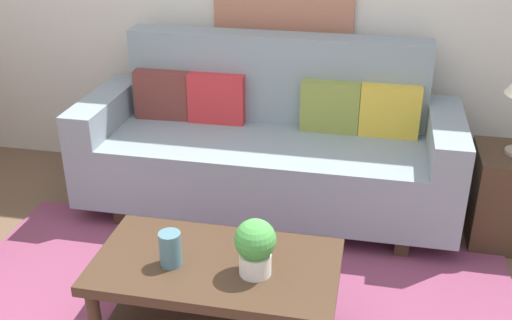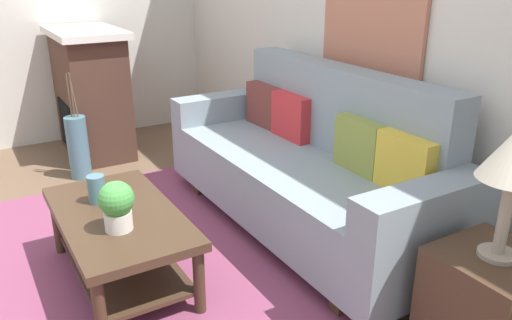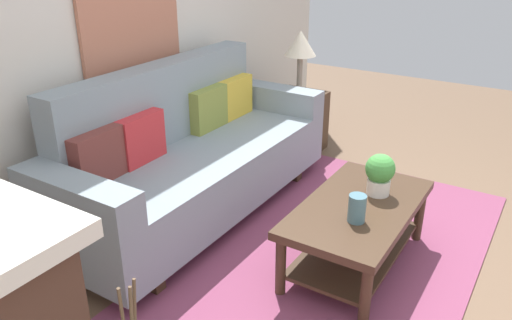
{
  "view_description": "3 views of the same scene",
  "coord_description": "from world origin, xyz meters",
  "px_view_note": "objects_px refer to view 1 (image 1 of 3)",
  "views": [
    {
      "loc": [
        0.64,
        -1.82,
        2.03
      ],
      "look_at": [
        0.06,
        1.02,
        0.62
      ],
      "focal_mm": 42.73,
      "sensor_mm": 36.0,
      "label": 1
    },
    {
      "loc": [
        2.53,
        -0.28,
        1.69
      ],
      "look_at": [
        0.19,
        1.11,
        0.65
      ],
      "focal_mm": 35.82,
      "sensor_mm": 36.0,
      "label": 2
    },
    {
      "loc": [
        -2.53,
        -0.53,
        1.89
      ],
      "look_at": [
        -0.06,
        1.02,
        0.58
      ],
      "focal_mm": 35.45,
      "sensor_mm": 36.0,
      "label": 3
    }
  ],
  "objects_px": {
    "throw_pillow_crimson": "(217,98)",
    "potted_plant_tabletop": "(255,246)",
    "throw_pillow_maroon": "(163,94)",
    "tabletop_vase": "(170,249)",
    "coffee_table": "(217,283)",
    "throw_pillow_olive": "(330,106)",
    "side_table": "(510,197)",
    "couch": "(269,146)",
    "throw_pillow_mustard": "(390,111)"
  },
  "relations": [
    {
      "from": "couch",
      "to": "tabletop_vase",
      "type": "bearing_deg",
      "value": -98.32
    },
    {
      "from": "side_table",
      "to": "throw_pillow_maroon",
      "type": "bearing_deg",
      "value": 174.32
    },
    {
      "from": "throw_pillow_crimson",
      "to": "throw_pillow_olive",
      "type": "distance_m",
      "value": 0.72
    },
    {
      "from": "throw_pillow_crimson",
      "to": "potted_plant_tabletop",
      "type": "height_order",
      "value": "throw_pillow_crimson"
    },
    {
      "from": "tabletop_vase",
      "to": "throw_pillow_mustard",
      "type": "bearing_deg",
      "value": 57.58
    },
    {
      "from": "coffee_table",
      "to": "potted_plant_tabletop",
      "type": "relative_size",
      "value": 4.2
    },
    {
      "from": "throw_pillow_maroon",
      "to": "coffee_table",
      "type": "height_order",
      "value": "throw_pillow_maroon"
    },
    {
      "from": "coffee_table",
      "to": "throw_pillow_maroon",
      "type": "bearing_deg",
      "value": 117.41
    },
    {
      "from": "potted_plant_tabletop",
      "to": "throw_pillow_mustard",
      "type": "bearing_deg",
      "value": 69.4
    },
    {
      "from": "tabletop_vase",
      "to": "side_table",
      "type": "relative_size",
      "value": 0.29
    },
    {
      "from": "coffee_table",
      "to": "potted_plant_tabletop",
      "type": "height_order",
      "value": "potted_plant_tabletop"
    },
    {
      "from": "side_table",
      "to": "tabletop_vase",
      "type": "bearing_deg",
      "value": -143.27
    },
    {
      "from": "throw_pillow_maroon",
      "to": "coffee_table",
      "type": "bearing_deg",
      "value": -62.59
    },
    {
      "from": "throw_pillow_olive",
      "to": "potted_plant_tabletop",
      "type": "height_order",
      "value": "throw_pillow_olive"
    },
    {
      "from": "throw_pillow_olive",
      "to": "coffee_table",
      "type": "bearing_deg",
      "value": -104.78
    },
    {
      "from": "couch",
      "to": "throw_pillow_olive",
      "type": "height_order",
      "value": "couch"
    },
    {
      "from": "couch",
      "to": "potted_plant_tabletop",
      "type": "relative_size",
      "value": 8.81
    },
    {
      "from": "throw_pillow_maroon",
      "to": "potted_plant_tabletop",
      "type": "xyz_separation_m",
      "value": [
        0.91,
        -1.44,
        -0.11
      ]
    },
    {
      "from": "couch",
      "to": "throw_pillow_mustard",
      "type": "xyz_separation_m",
      "value": [
        0.72,
        0.13,
        0.25
      ]
    },
    {
      "from": "throw_pillow_maroon",
      "to": "throw_pillow_olive",
      "type": "height_order",
      "value": "same"
    },
    {
      "from": "throw_pillow_crimson",
      "to": "throw_pillow_olive",
      "type": "xyz_separation_m",
      "value": [
        0.72,
        0.0,
        0.0
      ]
    },
    {
      "from": "throw_pillow_olive",
      "to": "throw_pillow_crimson",
      "type": "bearing_deg",
      "value": 180.0
    },
    {
      "from": "throw_pillow_maroon",
      "to": "throw_pillow_crimson",
      "type": "height_order",
      "value": "same"
    },
    {
      "from": "couch",
      "to": "tabletop_vase",
      "type": "relative_size",
      "value": 14.4
    },
    {
      "from": "couch",
      "to": "tabletop_vase",
      "type": "xyz_separation_m",
      "value": [
        -0.19,
        -1.32,
        0.08
      ]
    },
    {
      "from": "throw_pillow_crimson",
      "to": "potted_plant_tabletop",
      "type": "xyz_separation_m",
      "value": [
        0.55,
        -1.44,
        -0.11
      ]
    },
    {
      "from": "throw_pillow_mustard",
      "to": "tabletop_vase",
      "type": "relative_size",
      "value": 2.25
    },
    {
      "from": "couch",
      "to": "side_table",
      "type": "xyz_separation_m",
      "value": [
        1.45,
        -0.09,
        -0.15
      ]
    },
    {
      "from": "throw_pillow_crimson",
      "to": "potted_plant_tabletop",
      "type": "distance_m",
      "value": 1.54
    },
    {
      "from": "throw_pillow_maroon",
      "to": "throw_pillow_olive",
      "type": "bearing_deg",
      "value": 0.0
    },
    {
      "from": "throw_pillow_mustard",
      "to": "tabletop_vase",
      "type": "bearing_deg",
      "value": -122.42
    },
    {
      "from": "tabletop_vase",
      "to": "side_table",
      "type": "height_order",
      "value": "tabletop_vase"
    },
    {
      "from": "throw_pillow_olive",
      "to": "tabletop_vase",
      "type": "distance_m",
      "value": 1.56
    },
    {
      "from": "throw_pillow_crimson",
      "to": "throw_pillow_mustard",
      "type": "relative_size",
      "value": 1.0
    },
    {
      "from": "throw_pillow_mustard",
      "to": "side_table",
      "type": "bearing_deg",
      "value": -16.55
    },
    {
      "from": "throw_pillow_crimson",
      "to": "throw_pillow_maroon",
      "type": "bearing_deg",
      "value": 180.0
    },
    {
      "from": "throw_pillow_olive",
      "to": "couch",
      "type": "bearing_deg",
      "value": -160.95
    },
    {
      "from": "couch",
      "to": "side_table",
      "type": "distance_m",
      "value": 1.46
    },
    {
      "from": "potted_plant_tabletop",
      "to": "side_table",
      "type": "height_order",
      "value": "potted_plant_tabletop"
    },
    {
      "from": "throw_pillow_crimson",
      "to": "coffee_table",
      "type": "height_order",
      "value": "throw_pillow_crimson"
    },
    {
      "from": "throw_pillow_maroon",
      "to": "throw_pillow_mustard",
      "type": "bearing_deg",
      "value": 0.0
    },
    {
      "from": "coffee_table",
      "to": "side_table",
      "type": "relative_size",
      "value": 1.96
    },
    {
      "from": "throw_pillow_crimson",
      "to": "throw_pillow_mustard",
      "type": "distance_m",
      "value": 1.09
    },
    {
      "from": "throw_pillow_crimson",
      "to": "coffee_table",
      "type": "distance_m",
      "value": 1.48
    },
    {
      "from": "couch",
      "to": "throw_pillow_maroon",
      "type": "height_order",
      "value": "couch"
    },
    {
      "from": "throw_pillow_crimson",
      "to": "throw_pillow_olive",
      "type": "height_order",
      "value": "same"
    },
    {
      "from": "potted_plant_tabletop",
      "to": "tabletop_vase",
      "type": "bearing_deg",
      "value": -178.51
    },
    {
      "from": "throw_pillow_maroon",
      "to": "tabletop_vase",
      "type": "xyz_separation_m",
      "value": [
        0.53,
        -1.45,
        -0.17
      ]
    },
    {
      "from": "couch",
      "to": "coffee_table",
      "type": "height_order",
      "value": "couch"
    },
    {
      "from": "throw_pillow_maroon",
      "to": "side_table",
      "type": "bearing_deg",
      "value": -5.68
    }
  ]
}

